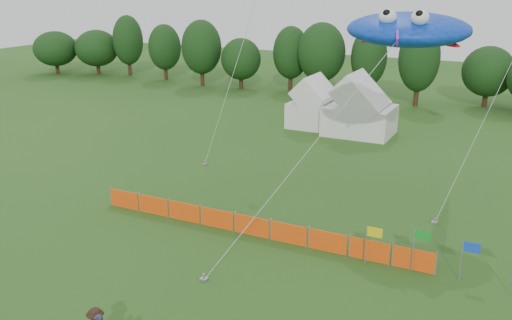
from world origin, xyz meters
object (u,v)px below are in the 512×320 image
at_px(barrier_fence, 252,226).
at_px(stingray_kite, 411,29).
at_px(tent_left, 315,106).
at_px(tent_right, 360,111).

relative_size(barrier_fence, stingray_kite, 0.81).
height_order(tent_left, stingray_kite, stingray_kite).
distance_m(tent_right, barrier_fence, 21.41).
relative_size(tent_left, barrier_fence, 0.22).
bearing_deg(tent_right, tent_left, 169.49).
height_order(tent_left, barrier_fence, tent_left).
xyz_separation_m(tent_right, barrier_fence, (0.95, -21.34, -1.45)).
bearing_deg(tent_left, stingray_kite, -52.08).
bearing_deg(barrier_fence, tent_right, 92.54).
xyz_separation_m(tent_right, stingray_kite, (6.23, -12.67, 7.72)).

